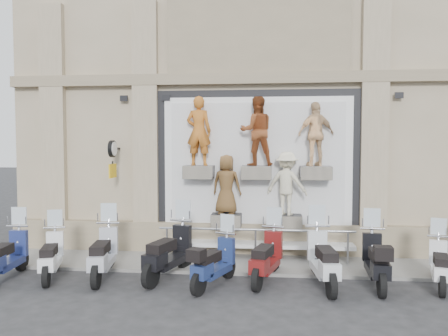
{
  "coord_description": "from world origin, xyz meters",
  "views": [
    {
      "loc": [
        0.34,
        -9.01,
        3.08
      ],
      "look_at": [
        -0.8,
        1.9,
        2.48
      ],
      "focal_mm": 35.0,
      "sensor_mm": 36.0,
      "label": 1
    }
  ],
  "objects_px": {
    "guard_rail": "(255,247)",
    "scooter_d": "(169,241)",
    "scooter_g": "(323,248)",
    "scooter_i": "(440,255)",
    "scooter_e": "(214,252)",
    "clock_sign_bracket": "(113,154)",
    "scooter_h": "(376,250)",
    "scooter_c": "(103,243)",
    "scooter_f": "(267,247)",
    "scooter_b": "(51,246)",
    "scooter_a": "(6,245)"
  },
  "relations": [
    {
      "from": "scooter_i",
      "to": "guard_rail",
      "type": "bearing_deg",
      "value": 176.87
    },
    {
      "from": "guard_rail",
      "to": "scooter_a",
      "type": "bearing_deg",
      "value": -162.17
    },
    {
      "from": "scooter_c",
      "to": "scooter_h",
      "type": "relative_size",
      "value": 1.02
    },
    {
      "from": "guard_rail",
      "to": "scooter_g",
      "type": "xyz_separation_m",
      "value": [
        1.5,
        -1.57,
        0.38
      ]
    },
    {
      "from": "scooter_f",
      "to": "scooter_i",
      "type": "bearing_deg",
      "value": 14.89
    },
    {
      "from": "scooter_g",
      "to": "scooter_i",
      "type": "bearing_deg",
      "value": -1.41
    },
    {
      "from": "scooter_b",
      "to": "scooter_d",
      "type": "bearing_deg",
      "value": -12.55
    },
    {
      "from": "scooter_h",
      "to": "scooter_f",
      "type": "bearing_deg",
      "value": -177.48
    },
    {
      "from": "scooter_b",
      "to": "scooter_e",
      "type": "distance_m",
      "value": 3.8
    },
    {
      "from": "clock_sign_bracket",
      "to": "scooter_c",
      "type": "distance_m",
      "value": 2.83
    },
    {
      "from": "scooter_c",
      "to": "scooter_f",
      "type": "relative_size",
      "value": 1.03
    },
    {
      "from": "scooter_a",
      "to": "scooter_i",
      "type": "xyz_separation_m",
      "value": [
        9.57,
        0.42,
        -0.07
      ]
    },
    {
      "from": "scooter_c",
      "to": "scooter_d",
      "type": "relative_size",
      "value": 0.95
    },
    {
      "from": "guard_rail",
      "to": "scooter_b",
      "type": "relative_size",
      "value": 2.74
    },
    {
      "from": "guard_rail",
      "to": "scooter_b",
      "type": "xyz_separation_m",
      "value": [
        -4.62,
        -1.6,
        0.28
      ]
    },
    {
      "from": "scooter_g",
      "to": "clock_sign_bracket",
      "type": "bearing_deg",
      "value": 153.68
    },
    {
      "from": "scooter_a",
      "to": "scooter_g",
      "type": "distance_m",
      "value": 7.09
    },
    {
      "from": "guard_rail",
      "to": "scooter_d",
      "type": "xyz_separation_m",
      "value": [
        -1.94,
        -1.33,
        0.4
      ]
    },
    {
      "from": "scooter_i",
      "to": "scooter_h",
      "type": "bearing_deg",
      "value": -162.14
    },
    {
      "from": "clock_sign_bracket",
      "to": "scooter_g",
      "type": "relative_size",
      "value": 0.49
    },
    {
      "from": "scooter_f",
      "to": "scooter_i",
      "type": "height_order",
      "value": "scooter_f"
    },
    {
      "from": "scooter_b",
      "to": "scooter_i",
      "type": "distance_m",
      "value": 8.61
    },
    {
      "from": "scooter_c",
      "to": "scooter_h",
      "type": "bearing_deg",
      "value": -8.65
    },
    {
      "from": "clock_sign_bracket",
      "to": "scooter_g",
      "type": "height_order",
      "value": "clock_sign_bracket"
    },
    {
      "from": "guard_rail",
      "to": "scooter_a",
      "type": "distance_m",
      "value": 5.88
    },
    {
      "from": "scooter_f",
      "to": "scooter_c",
      "type": "bearing_deg",
      "value": -162.48
    },
    {
      "from": "scooter_a",
      "to": "scooter_c",
      "type": "relative_size",
      "value": 0.95
    },
    {
      "from": "clock_sign_bracket",
      "to": "scooter_f",
      "type": "xyz_separation_m",
      "value": [
        4.19,
        -1.82,
        -2.0
      ]
    },
    {
      "from": "guard_rail",
      "to": "scooter_d",
      "type": "relative_size",
      "value": 2.38
    },
    {
      "from": "scooter_c",
      "to": "scooter_f",
      "type": "bearing_deg",
      "value": -7.14
    },
    {
      "from": "guard_rail",
      "to": "scooter_d",
      "type": "height_order",
      "value": "scooter_d"
    },
    {
      "from": "scooter_g",
      "to": "scooter_a",
      "type": "bearing_deg",
      "value": 176.17
    },
    {
      "from": "scooter_g",
      "to": "scooter_e",
      "type": "bearing_deg",
      "value": 179.99
    },
    {
      "from": "clock_sign_bracket",
      "to": "scooter_g",
      "type": "distance_m",
      "value": 6.1
    },
    {
      "from": "scooter_d",
      "to": "scooter_h",
      "type": "xyz_separation_m",
      "value": [
        4.58,
        -0.09,
        -0.06
      ]
    },
    {
      "from": "scooter_b",
      "to": "scooter_f",
      "type": "relative_size",
      "value": 0.94
    },
    {
      "from": "scooter_c",
      "to": "scooter_g",
      "type": "xyz_separation_m",
      "value": [
        4.93,
        -0.07,
        0.02
      ]
    },
    {
      "from": "scooter_e",
      "to": "scooter_i",
      "type": "xyz_separation_m",
      "value": [
        4.81,
        0.42,
        -0.04
      ]
    },
    {
      "from": "scooter_b",
      "to": "scooter_c",
      "type": "height_order",
      "value": "scooter_c"
    },
    {
      "from": "clock_sign_bracket",
      "to": "scooter_i",
      "type": "relative_size",
      "value": 0.58
    },
    {
      "from": "clock_sign_bracket",
      "to": "scooter_i",
      "type": "distance_m",
      "value": 8.36
    },
    {
      "from": "scooter_a",
      "to": "scooter_h",
      "type": "distance_m",
      "value": 8.24
    },
    {
      "from": "scooter_a",
      "to": "scooter_h",
      "type": "height_order",
      "value": "scooter_h"
    },
    {
      "from": "scooter_b",
      "to": "scooter_c",
      "type": "xyz_separation_m",
      "value": [
        1.2,
        0.11,
        0.08
      ]
    },
    {
      "from": "clock_sign_bracket",
      "to": "scooter_e",
      "type": "distance_m",
      "value": 4.34
    },
    {
      "from": "scooter_f",
      "to": "scooter_h",
      "type": "height_order",
      "value": "scooter_h"
    },
    {
      "from": "scooter_g",
      "to": "scooter_d",
      "type": "bearing_deg",
      "value": 170.43
    },
    {
      "from": "scooter_d",
      "to": "scooter_h",
      "type": "bearing_deg",
      "value": 15.58
    },
    {
      "from": "scooter_b",
      "to": "scooter_d",
      "type": "xyz_separation_m",
      "value": [
        2.69,
        0.27,
        0.12
      ]
    },
    {
      "from": "scooter_e",
      "to": "scooter_i",
      "type": "height_order",
      "value": "scooter_e"
    }
  ]
}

